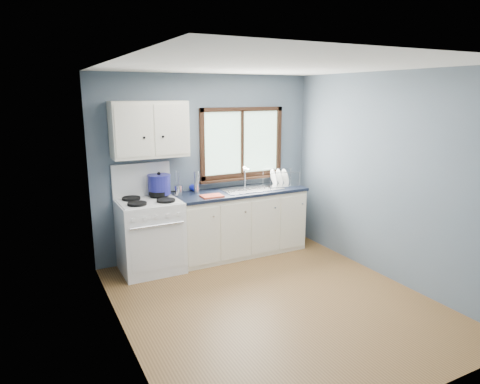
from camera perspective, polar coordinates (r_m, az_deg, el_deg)
name	(u,v)px	position (r m, az deg, el deg)	size (l,w,h in m)	color
floor	(273,302)	(4.89, 4.47, -14.42)	(3.20, 3.60, 0.02)	brown
ceiling	(278,65)	(4.35, 5.08, 16.52)	(3.20, 3.60, 0.02)	white
wall_back	(207,166)	(6.03, -4.41, 3.53)	(3.20, 0.02, 2.50)	slate
wall_front	(419,244)	(3.13, 22.70, -6.47)	(3.20, 0.02, 2.50)	slate
wall_left	(118,210)	(3.87, -15.93, -2.33)	(0.02, 3.60, 2.50)	slate
wall_right	(389,177)	(5.47, 19.23, 1.85)	(0.02, 3.60, 2.50)	slate
gas_range	(150,234)	(5.60, -11.91, -5.44)	(0.76, 0.69, 1.36)	white
base_cabinets	(240,225)	(6.09, -0.01, -4.46)	(1.85, 0.60, 0.88)	#F2EACE
countertop	(240,192)	(5.96, 0.00, 0.03)	(1.89, 0.64, 0.04)	black
sink	(251,193)	(6.06, 1.50, -0.17)	(0.84, 0.46, 0.44)	silver
window	(242,148)	(6.19, 0.28, 5.93)	(1.36, 0.10, 1.03)	#9EC6A8
upper_cabinets	(149,129)	(5.51, -11.98, 8.16)	(0.95, 0.35, 0.70)	#F2EACE
skillet	(159,193)	(5.63, -10.74, -0.08)	(0.40, 0.29, 0.05)	black
stockpot	(159,184)	(5.63, -10.72, 1.02)	(0.30, 0.30, 0.29)	navy
utensil_crock	(178,190)	(5.70, -8.23, 0.23)	(0.14, 0.14, 0.35)	silver
thermos	(196,183)	(5.78, -5.83, 1.26)	(0.07, 0.07, 0.30)	silver
soap_bottle	(195,183)	(5.89, -5.96, 1.19)	(0.09, 0.09, 0.24)	#1923CD
dish_towel	(212,196)	(5.60, -3.76, -0.55)	(0.28, 0.20, 0.02)	#DB4E32
dish_rack	(280,181)	(6.29, 5.39, 1.45)	(0.53, 0.45, 0.24)	silver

